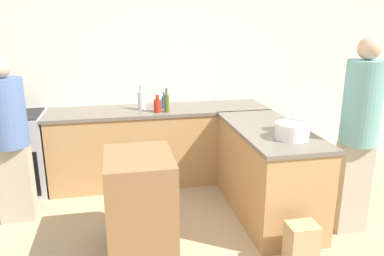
% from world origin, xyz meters
% --- Properties ---
extents(wall_back, '(8.00, 0.06, 2.70)m').
position_xyz_m(wall_back, '(0.00, 2.44, 1.35)').
color(wall_back, silver).
rests_on(wall_back, ground_plane).
extents(counter_back, '(2.67, 0.68, 0.94)m').
position_xyz_m(counter_back, '(0.00, 2.08, 0.47)').
color(counter_back, tan).
rests_on(counter_back, ground_plane).
extents(counter_peninsula, '(0.69, 1.52, 0.94)m').
position_xyz_m(counter_peninsula, '(0.99, 1.01, 0.47)').
color(counter_peninsula, tan).
rests_on(counter_peninsula, ground_plane).
extents(range_oven, '(0.73, 0.66, 0.95)m').
position_xyz_m(range_oven, '(-1.70, 2.08, 0.47)').
color(range_oven, '#ADADB2').
rests_on(range_oven, ground_plane).
extents(island_table, '(0.57, 0.70, 0.91)m').
position_xyz_m(island_table, '(-0.35, 0.57, 0.45)').
color(island_table, brown).
rests_on(island_table, ground_plane).
extents(mixing_bowl, '(0.31, 0.31, 0.15)m').
position_xyz_m(mixing_bowl, '(1.05, 0.65, 1.01)').
color(mixing_bowl, white).
rests_on(mixing_bowl, counter_peninsula).
extents(water_bottle_blue, '(0.06, 0.06, 0.20)m').
position_xyz_m(water_bottle_blue, '(0.06, 2.10, 1.01)').
color(water_bottle_blue, '#386BB7').
rests_on(water_bottle_blue, counter_back).
extents(hot_sauce_bottle, '(0.09, 0.09, 0.21)m').
position_xyz_m(hot_sauce_bottle, '(-0.04, 1.90, 1.02)').
color(hot_sauce_bottle, red).
rests_on(hot_sauce_bottle, counter_back).
extents(vinegar_bottle_clear, '(0.09, 0.09, 0.31)m').
position_xyz_m(vinegar_bottle_clear, '(-0.21, 2.06, 1.06)').
color(vinegar_bottle_clear, silver).
rests_on(vinegar_bottle_clear, counter_back).
extents(olive_oil_bottle, '(0.06, 0.06, 0.28)m').
position_xyz_m(olive_oil_bottle, '(0.07, 1.89, 1.05)').
color(olive_oil_bottle, '#475B1E').
rests_on(olive_oil_bottle, counter_back).
extents(person_by_range, '(0.37, 0.37, 1.66)m').
position_xyz_m(person_by_range, '(-1.55, 1.38, 0.89)').
color(person_by_range, '#ADA38E').
rests_on(person_by_range, ground_plane).
extents(person_at_peninsula, '(0.33, 0.33, 1.85)m').
position_xyz_m(person_at_peninsula, '(1.65, 0.53, 1.01)').
color(person_at_peninsula, '#ADA38E').
rests_on(person_at_peninsula, ground_plane).
extents(paper_bag, '(0.24, 0.19, 0.41)m').
position_xyz_m(paper_bag, '(0.90, 0.06, 0.20)').
color(paper_bag, tan).
rests_on(paper_bag, ground_plane).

